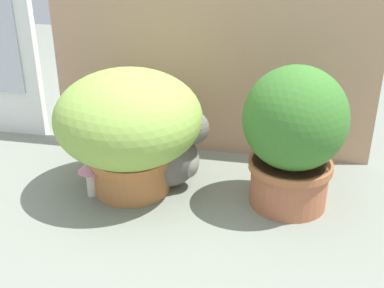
{
  "coord_description": "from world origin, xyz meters",
  "views": [
    {
      "loc": [
        0.39,
        -1.24,
        0.8
      ],
      "look_at": [
        0.1,
        0.1,
        0.18
      ],
      "focal_mm": 43.23,
      "sensor_mm": 36.0,
      "label": 1
    }
  ],
  "objects": [
    {
      "name": "ground_plane",
      "position": [
        0.0,
        0.0,
        0.0
      ],
      "size": [
        6.0,
        6.0,
        0.0
      ],
      "primitive_type": "plane",
      "color": "gray"
    },
    {
      "name": "cat",
      "position": [
        0.0,
        0.13,
        0.12
      ],
      "size": [
        0.38,
        0.17,
        0.32
      ],
      "color": "#615C56",
      "rests_on": "ground"
    },
    {
      "name": "cardboard_backdrop",
      "position": [
        0.09,
        0.46,
        0.4
      ],
      "size": [
        1.25,
        0.03,
        0.79
      ],
      "primitive_type": "cube",
      "color": "tan",
      "rests_on": "ground"
    },
    {
      "name": "grass_planter",
      "position": [
        -0.1,
        0.08,
        0.24
      ],
      "size": [
        0.48,
        0.48,
        0.42
      ],
      "color": "#B9723F",
      "rests_on": "ground"
    },
    {
      "name": "leafy_planter",
      "position": [
        0.42,
        0.1,
        0.24
      ],
      "size": [
        0.32,
        0.32,
        0.46
      ],
      "color": "#AC6242",
      "rests_on": "ground"
    },
    {
      "name": "mushroom_ornament_pink",
      "position": [
        -0.22,
        0.01,
        0.09
      ],
      "size": [
        0.09,
        0.09,
        0.13
      ],
      "color": "silver",
      "rests_on": "ground"
    }
  ]
}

